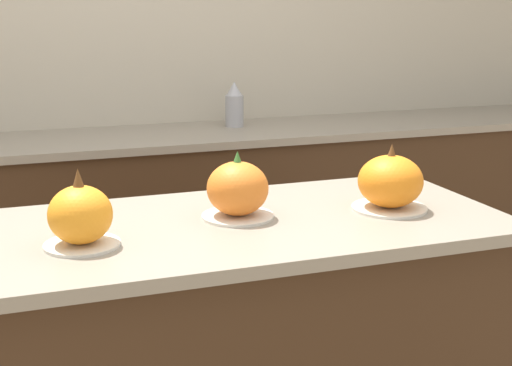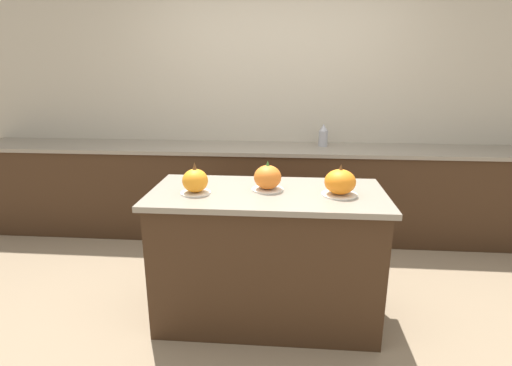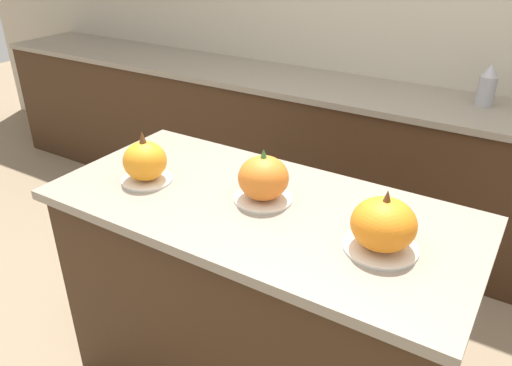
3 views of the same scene
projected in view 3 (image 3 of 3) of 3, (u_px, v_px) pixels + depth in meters
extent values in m
cube|color=#B2A893|center=(418.00, 21.00, 2.84)|extent=(8.00, 0.06, 2.50)
cube|color=#382314|center=(258.00, 309.00, 1.91)|extent=(1.41, 0.64, 0.86)
cube|color=gray|center=(258.00, 208.00, 1.70)|extent=(1.47, 0.70, 0.03)
cube|color=#382314|center=(382.00, 171.00, 2.97)|extent=(6.00, 0.56, 0.87)
cube|color=gray|center=(391.00, 98.00, 2.76)|extent=(6.00, 0.60, 0.03)
cylinder|color=silver|center=(147.00, 180.00, 1.85)|extent=(0.19, 0.19, 0.01)
ellipsoid|color=orange|center=(145.00, 161.00, 1.81)|extent=(0.16, 0.16, 0.14)
cone|color=brown|center=(142.00, 137.00, 1.77)|extent=(0.03, 0.03, 0.05)
cylinder|color=silver|center=(263.00, 198.00, 1.72)|extent=(0.20, 0.20, 0.01)
ellipsoid|color=orange|center=(263.00, 178.00, 1.68)|extent=(0.17, 0.17, 0.15)
cone|color=#38702D|center=(263.00, 154.00, 1.64)|extent=(0.02, 0.02, 0.03)
cylinder|color=silver|center=(380.00, 247.00, 1.46)|extent=(0.22, 0.22, 0.01)
ellipsoid|color=orange|center=(384.00, 224.00, 1.42)|extent=(0.19, 0.19, 0.15)
cone|color=brown|center=(387.00, 196.00, 1.38)|extent=(0.02, 0.02, 0.04)
cylinder|color=#99999E|center=(486.00, 91.00, 2.57)|extent=(0.09, 0.09, 0.15)
cone|color=#99999E|center=(491.00, 70.00, 2.52)|extent=(0.08, 0.08, 0.07)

